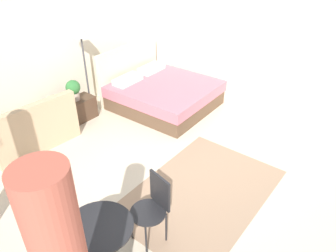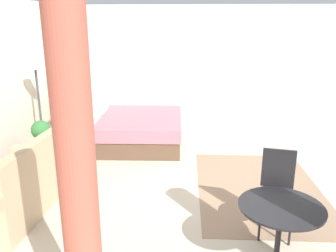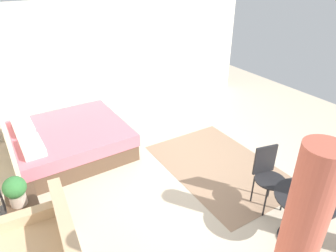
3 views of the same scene
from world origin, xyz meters
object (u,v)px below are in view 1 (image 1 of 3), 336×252
at_px(floor_lamp, 82,42).
at_px(balcony_table, 101,240).
at_px(nightstand, 82,108).
at_px(bed, 162,93).
at_px(cafe_chair_near_window, 154,204).
at_px(couch, 32,130).
at_px(potted_plant, 73,89).

relative_size(floor_lamp, balcony_table, 2.36).
xyz_separation_m(nightstand, floor_lamp, (0.41, 0.24, 1.21)).
height_order(bed, floor_lamp, floor_lamp).
bearing_deg(cafe_chair_near_window, couch, 85.81).
distance_m(couch, potted_plant, 1.13).
bearing_deg(couch, cafe_chair_near_window, -94.19).
xyz_separation_m(potted_plant, floor_lamp, (0.51, 0.21, 0.76)).
bearing_deg(bed, cafe_chair_near_window, -142.72).
bearing_deg(potted_plant, couch, -174.47).
height_order(bed, cafe_chair_near_window, bed).
bearing_deg(nightstand, bed, -32.86).
xyz_separation_m(nightstand, balcony_table, (-2.09, -2.92, 0.27)).
height_order(nightstand, balcony_table, balcony_table).
relative_size(nightstand, potted_plant, 1.24).
relative_size(nightstand, cafe_chair_near_window, 0.55).
bearing_deg(nightstand, potted_plant, 162.69).
distance_m(potted_plant, balcony_table, 3.56).
xyz_separation_m(bed, cafe_chair_near_window, (-2.82, -2.14, 0.26)).
height_order(couch, potted_plant, couch).
height_order(bed, potted_plant, bed).
xyz_separation_m(bed, potted_plant, (-1.54, 0.96, 0.38)).
bearing_deg(floor_lamp, nightstand, -149.66).
relative_size(bed, floor_lamp, 1.18).
bearing_deg(floor_lamp, potted_plant, -157.68).
bearing_deg(potted_plant, floor_lamp, 22.32).
bearing_deg(floor_lamp, balcony_table, -128.38).
bearing_deg(couch, bed, -18.28).
xyz_separation_m(couch, nightstand, (1.16, 0.07, -0.08)).
bearing_deg(floor_lamp, cafe_chair_near_window, -118.39).
distance_m(bed, couch, 2.73).
relative_size(bed, potted_plant, 5.00).
relative_size(couch, potted_plant, 3.77).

